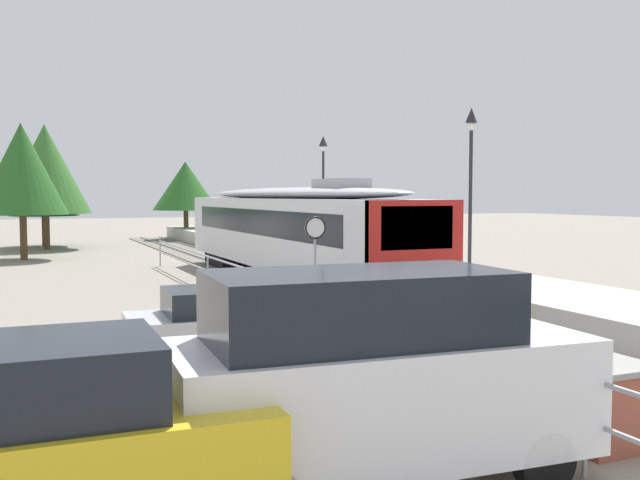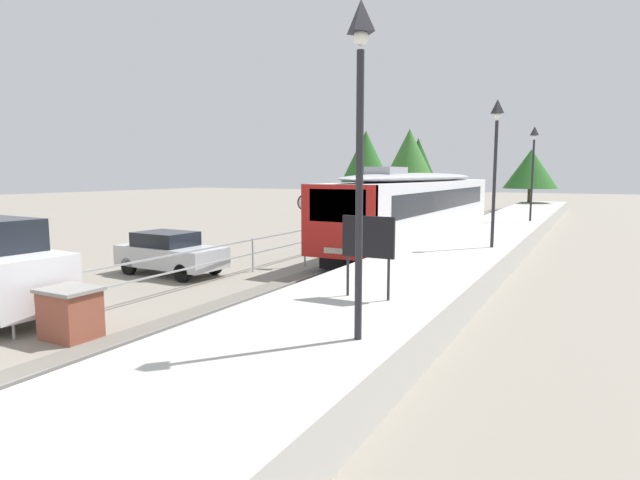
% 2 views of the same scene
% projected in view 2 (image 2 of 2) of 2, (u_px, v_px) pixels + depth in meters
% --- Properties ---
extents(ground_plane, '(160.00, 160.00, 0.00)m').
position_uv_depth(ground_plane, '(366.00, 242.00, 27.95)').
color(ground_plane, gray).
extents(track_rails, '(3.20, 60.00, 0.14)m').
position_uv_depth(track_rails, '(421.00, 244.00, 26.55)').
color(track_rails, '#6B665B').
rests_on(track_rails, ground).
extents(commuter_train, '(2.82, 18.67, 3.74)m').
position_uv_depth(commuter_train, '(419.00, 203.00, 25.87)').
color(commuter_train, silver).
rests_on(commuter_train, track_rails).
extents(station_platform, '(3.90, 60.00, 0.90)m').
position_uv_depth(station_platform, '(487.00, 240.00, 24.99)').
color(station_platform, '#B7B5AD').
rests_on(station_platform, ground).
extents(platform_lamp_near_end, '(0.34, 0.34, 5.35)m').
position_uv_depth(platform_lamp_near_end, '(360.00, 108.00, 8.16)').
color(platform_lamp_near_end, '#232328').
rests_on(platform_lamp_near_end, station_platform).
extents(platform_lamp_mid_platform, '(0.34, 0.34, 5.35)m').
position_uv_depth(platform_lamp_mid_platform, '(496.00, 145.00, 18.89)').
color(platform_lamp_mid_platform, '#232328').
rests_on(platform_lamp_mid_platform, station_platform).
extents(platform_lamp_far_end, '(0.34, 0.34, 5.35)m').
position_uv_depth(platform_lamp_far_end, '(533.00, 156.00, 29.63)').
color(platform_lamp_far_end, '#232328').
rests_on(platform_lamp_far_end, station_platform).
extents(platform_notice_board, '(1.20, 0.08, 1.80)m').
position_uv_depth(platform_notice_board, '(368.00, 240.00, 11.32)').
color(platform_notice_board, '#232328').
rests_on(platform_notice_board, station_platform).
extents(speed_limit_sign, '(0.61, 0.10, 2.81)m').
position_uv_depth(speed_limit_sign, '(304.00, 212.00, 20.19)').
color(speed_limit_sign, '#9EA0A5').
rests_on(speed_limit_sign, ground).
extents(brick_utility_cabinet, '(1.21, 0.99, 1.13)m').
position_uv_depth(brick_utility_cabinet, '(70.00, 313.00, 11.48)').
color(brick_utility_cabinet, brown).
rests_on(brick_utility_cabinet, ground).
extents(carpark_fence, '(0.06, 36.06, 1.25)m').
position_uv_depth(carpark_fence, '(253.00, 248.00, 19.21)').
color(carpark_fence, '#9EA0A5').
rests_on(carpark_fence, ground).
extents(parked_hatchback_silver, '(4.07, 1.93, 1.53)m').
position_uv_depth(parked_hatchback_silver, '(170.00, 253.00, 18.76)').
color(parked_hatchback_silver, '#B7BABF').
rests_on(parked_hatchback_silver, ground).
extents(tree_behind_carpark, '(5.41, 5.41, 7.70)m').
position_uv_depth(tree_behind_carpark, '(409.00, 159.00, 48.22)').
color(tree_behind_carpark, brown).
rests_on(tree_behind_carpark, ground).
extents(tree_behind_station_far, '(4.54, 4.54, 7.09)m').
position_uv_depth(tree_behind_station_far, '(366.00, 160.00, 42.77)').
color(tree_behind_station_far, brown).
rests_on(tree_behind_station_far, ground).
extents(tree_distant_left, '(4.86, 4.86, 5.85)m').
position_uv_depth(tree_distant_left, '(531.00, 169.00, 48.62)').
color(tree_distant_left, brown).
rests_on(tree_distant_left, ground).
extents(tree_distant_centre, '(4.39, 4.39, 7.01)m').
position_uv_depth(tree_distant_centre, '(418.00, 164.00, 50.67)').
color(tree_distant_centre, brown).
rests_on(tree_distant_centre, ground).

